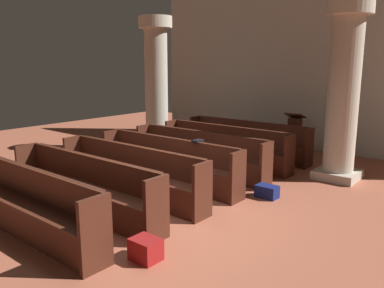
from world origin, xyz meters
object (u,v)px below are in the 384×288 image
object	(u,v)px
pew_row_3	(167,160)
kneeler_box_red	(146,249)
pew_row_5	(83,183)
kneeler_box_navy	(267,191)
pew_row_6	(23,200)
pew_row_1	(225,144)
pew_row_2	(198,151)
hymn_book	(198,141)
pillar_aisle_side	(344,89)
pillar_far_side	(156,82)
pew_row_0	(247,138)
pew_row_4	(130,170)
lectern	(294,136)

from	to	relation	value
pew_row_3	kneeler_box_red	size ratio (longest dim) A/B	9.52
pew_row_5	kneeler_box_navy	world-z (taller)	pew_row_5
pew_row_5	pew_row_6	distance (m)	0.98
pew_row_1	pew_row_2	size ratio (longest dim) A/B	1.00
pew_row_5	hymn_book	world-z (taller)	hymn_book
pew_row_1	pew_row_2	bearing A→B (deg)	-90.00
pillar_aisle_side	pew_row_1	bearing A→B (deg)	-168.11
pew_row_2	pillar_far_side	size ratio (longest dim) A/B	0.95
pew_row_0	hymn_book	bearing A→B (deg)	-77.51
pew_row_1	pew_row_5	world-z (taller)	same
pew_row_6	pillar_aisle_side	size ratio (longest dim) A/B	0.95
pillar_aisle_side	pew_row_2	bearing A→B (deg)	-148.74
pew_row_1	pew_row_6	distance (m)	4.92
pew_row_4	lectern	bearing A→B (deg)	81.55
pew_row_4	pillar_aisle_side	xyz separation A→B (m)	(2.48, 3.47, 1.36)
pew_row_0	pew_row_5	distance (m)	4.92
pew_row_6	lectern	size ratio (longest dim) A/B	3.11
pew_row_6	pillar_far_side	size ratio (longest dim) A/B	0.95
pew_row_3	pillar_far_side	world-z (taller)	pillar_far_side
pew_row_0	pew_row_6	xyz separation A→B (m)	(0.00, -5.90, 0.00)
pew_row_1	hymn_book	world-z (taller)	hymn_book
pew_row_3	pew_row_5	world-z (taller)	same
pew_row_6	pillar_aisle_side	distance (m)	6.13
pew_row_2	kneeler_box_red	bearing A→B (deg)	-61.03
pew_row_6	hymn_book	size ratio (longest dim) A/B	15.66
pew_row_2	pillar_aisle_side	xyz separation A→B (m)	(2.48, 1.51, 1.36)
pew_row_6	kneeler_box_red	distance (m)	1.99
pew_row_3	pillar_aisle_side	distance (m)	3.77
hymn_book	kneeler_box_red	distance (m)	3.01
pew_row_1	pillar_far_side	size ratio (longest dim) A/B	0.95
pew_row_1	lectern	bearing A→B (deg)	70.50
pew_row_4	pillar_aisle_side	distance (m)	4.48
pew_row_0	pillar_far_side	size ratio (longest dim) A/B	0.95
pew_row_5	pillar_far_side	world-z (taller)	pillar_far_side
pillar_far_side	kneeler_box_navy	bearing A→B (deg)	-21.06
pew_row_0	kneeler_box_red	size ratio (longest dim) A/B	9.52
pew_row_4	pillar_far_side	bearing A→B (deg)	127.35
pew_row_5	pew_row_0	bearing A→B (deg)	90.00
pew_row_1	pillar_aisle_side	xyz separation A→B (m)	(2.48, 0.52, 1.36)
pew_row_2	pew_row_4	xyz separation A→B (m)	(0.00, -1.97, 0.00)
pew_row_3	pew_row_4	distance (m)	0.98
pew_row_4	pew_row_2	bearing A→B (deg)	90.00
pillar_far_side	pillar_aisle_side	bearing A→B (deg)	3.36
pew_row_5	pillar_far_side	xyz separation A→B (m)	(-2.43, 4.17, 1.36)
pew_row_3	kneeler_box_red	world-z (taller)	pew_row_3
pillar_aisle_side	pew_row_3	bearing A→B (deg)	-134.90
pew_row_0	pew_row_3	world-z (taller)	same
lectern	pew_row_6	bearing A→B (deg)	-96.11
pillar_far_side	lectern	xyz separation A→B (m)	(3.19, 1.90, -1.40)
pillar_aisle_side	lectern	xyz separation A→B (m)	(-1.73, 1.61, -1.40)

